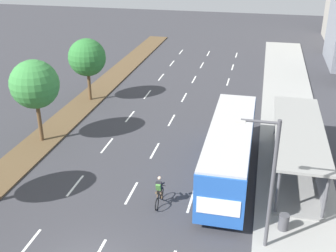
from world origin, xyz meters
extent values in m
cube|color=brown|center=(-8.30, 20.00, 0.06)|extent=(2.60, 52.00, 0.12)
cube|color=#9E9E99|center=(9.25, 20.00, 0.07)|extent=(4.50, 52.00, 0.15)
cube|color=white|center=(-3.50, 1.03, 0.00)|extent=(0.14, 2.33, 0.01)
cube|color=white|center=(-3.50, 6.39, 0.00)|extent=(0.14, 2.33, 0.01)
cube|color=white|center=(-3.50, 11.75, 0.00)|extent=(0.14, 2.33, 0.01)
cube|color=white|center=(-3.50, 17.11, 0.00)|extent=(0.14, 2.33, 0.01)
cube|color=white|center=(-3.50, 22.47, 0.00)|extent=(0.14, 2.33, 0.01)
cube|color=white|center=(-3.50, 27.83, 0.00)|extent=(0.14, 2.33, 0.01)
cube|color=white|center=(-3.50, 33.20, 0.00)|extent=(0.14, 2.33, 0.01)
cube|color=white|center=(-3.50, 38.56, 0.00)|extent=(0.14, 2.33, 0.01)
cube|color=white|center=(0.00, 6.39, 0.00)|extent=(0.14, 2.33, 0.01)
cube|color=white|center=(0.00, 11.75, 0.00)|extent=(0.14, 2.33, 0.01)
cube|color=white|center=(0.00, 17.11, 0.00)|extent=(0.14, 2.33, 0.01)
cube|color=white|center=(0.00, 22.47, 0.00)|extent=(0.14, 2.33, 0.01)
cube|color=white|center=(0.00, 27.83, 0.00)|extent=(0.14, 2.33, 0.01)
cube|color=white|center=(0.00, 33.20, 0.00)|extent=(0.14, 2.33, 0.01)
cube|color=white|center=(0.00, 38.56, 0.00)|extent=(0.14, 2.33, 0.01)
cube|color=white|center=(3.50, 6.39, 0.00)|extent=(0.14, 2.33, 0.01)
cube|color=white|center=(3.50, 11.75, 0.00)|extent=(0.14, 2.33, 0.01)
cube|color=white|center=(3.50, 17.11, 0.00)|extent=(0.14, 2.33, 0.01)
cube|color=white|center=(3.50, 22.47, 0.00)|extent=(0.14, 2.33, 0.01)
cube|color=white|center=(3.50, 27.83, 0.00)|extent=(0.14, 2.33, 0.01)
cube|color=white|center=(3.50, 33.20, 0.00)|extent=(0.14, 2.33, 0.01)
cube|color=white|center=(3.50, 38.56, 0.00)|extent=(0.14, 2.33, 0.01)
cube|color=gray|center=(9.25, 10.98, 0.20)|extent=(2.60, 10.31, 0.10)
cylinder|color=#56565B|center=(8.07, 6.07, 1.55)|extent=(0.16, 0.16, 2.60)
cylinder|color=#56565B|center=(8.07, 15.88, 1.55)|extent=(0.16, 0.16, 2.60)
cylinder|color=#56565B|center=(10.43, 6.07, 1.55)|extent=(0.16, 0.16, 2.60)
cylinder|color=#56565B|center=(10.43, 15.88, 1.55)|extent=(0.16, 0.16, 2.60)
cube|color=gray|center=(10.49, 10.98, 1.55)|extent=(0.10, 9.79, 2.34)
cube|color=gray|center=(9.25, 10.98, 2.93)|extent=(2.90, 10.71, 0.16)
cube|color=#2356B2|center=(5.25, 9.41, 1.85)|extent=(2.50, 11.20, 2.80)
cube|color=#2D3D4C|center=(5.25, 9.41, 2.70)|extent=(2.54, 10.30, 0.90)
cube|color=#B7B7B7|center=(5.25, 9.41, 3.31)|extent=(2.45, 10.98, 0.12)
cube|color=#2D3D4C|center=(5.25, 15.03, 2.20)|extent=(2.25, 0.06, 1.54)
cube|color=white|center=(5.25, 3.79, 1.65)|extent=(2.12, 0.04, 0.90)
cylinder|color=black|center=(4.15, 12.89, 0.50)|extent=(0.30, 1.00, 1.00)
cylinder|color=black|center=(6.35, 12.89, 0.50)|extent=(0.30, 1.00, 1.00)
cylinder|color=black|center=(4.15, 5.94, 0.50)|extent=(0.30, 1.00, 1.00)
cylinder|color=black|center=(6.35, 5.94, 0.50)|extent=(0.30, 1.00, 1.00)
torus|color=black|center=(1.84, 6.24, 0.36)|extent=(0.06, 0.72, 0.72)
torus|color=black|center=(1.84, 5.14, 0.36)|extent=(0.06, 0.72, 0.72)
cylinder|color=black|center=(1.84, 5.69, 0.64)|extent=(0.05, 0.94, 0.05)
cylinder|color=black|center=(1.84, 5.59, 0.46)|extent=(0.05, 0.57, 0.42)
cylinder|color=black|center=(1.84, 5.49, 0.66)|extent=(0.04, 0.04, 0.40)
cube|color=black|center=(1.84, 5.49, 0.86)|extent=(0.12, 0.24, 0.06)
cylinder|color=black|center=(1.84, 6.19, 0.91)|extent=(0.46, 0.04, 0.04)
cube|color=black|center=(1.84, 5.67, 1.19)|extent=(0.30, 0.36, 0.59)
cube|color=#4C893D|center=(1.84, 5.51, 1.21)|extent=(0.26, 0.26, 0.42)
sphere|color=beige|center=(1.84, 5.79, 1.61)|extent=(0.20, 0.20, 0.20)
cylinder|color=brown|center=(1.72, 5.64, 0.79)|extent=(0.12, 0.42, 0.25)
cylinder|color=brown|center=(1.72, 5.81, 0.53)|extent=(0.10, 0.17, 0.41)
cylinder|color=brown|center=(1.96, 5.64, 0.79)|extent=(0.12, 0.42, 0.25)
cylinder|color=brown|center=(1.96, 5.81, 0.53)|extent=(0.10, 0.17, 0.41)
cylinder|color=black|center=(1.67, 5.89, 1.24)|extent=(0.09, 0.47, 0.28)
cylinder|color=black|center=(2.01, 5.89, 1.24)|extent=(0.09, 0.47, 0.28)
cylinder|color=brown|center=(-8.27, 11.31, 1.60)|extent=(0.28, 0.28, 2.97)
sphere|color=#38843D|center=(-8.27, 11.31, 4.35)|extent=(3.36, 3.36, 3.36)
cylinder|color=brown|center=(-8.05, 19.77, 1.44)|extent=(0.28, 0.28, 2.65)
sphere|color=#2D7533|center=(-8.05, 19.77, 3.98)|extent=(3.24, 3.24, 3.24)
cylinder|color=#4C4C51|center=(7.60, 3.35, 3.40)|extent=(0.18, 0.18, 6.50)
cylinder|color=#4C4C51|center=(6.80, 3.35, 6.50)|extent=(1.60, 0.12, 0.12)
cube|color=silver|center=(6.00, 3.35, 6.43)|extent=(0.44, 0.24, 0.16)
cylinder|color=#4C4C51|center=(8.45, 4.78, 0.57)|extent=(0.52, 0.52, 0.85)
camera|label=1|loc=(6.64, -13.09, 13.59)|focal=44.92mm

